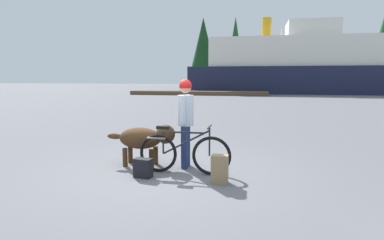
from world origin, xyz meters
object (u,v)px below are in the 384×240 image
(bicycle, at_px, (184,153))
(dog, at_px, (145,138))
(sailboat_moored, at_px, (279,88))
(person_cyclist, at_px, (186,115))
(ferry_boat, at_px, (290,67))
(handbag_pannier, at_px, (143,168))
(backpack, at_px, (220,169))

(bicycle, distance_m, dog, 0.99)
(dog, bearing_deg, sailboat_moored, 81.61)
(sailboat_moored, bearing_deg, bicycle, -96.88)
(bicycle, distance_m, sailboat_moored, 35.79)
(person_cyclist, height_order, sailboat_moored, sailboat_moored)
(ferry_boat, relative_size, sailboat_moored, 2.73)
(handbag_pannier, distance_m, ferry_boat, 33.98)
(dog, height_order, ferry_boat, ferry_boat)
(person_cyclist, height_order, dog, person_cyclist)
(bicycle, height_order, dog, bicycle)
(backpack, xyz_separation_m, ferry_boat, (4.52, 33.39, 2.75))
(bicycle, relative_size, dog, 1.21)
(bicycle, height_order, sailboat_moored, sailboat_moored)
(bicycle, xyz_separation_m, ferry_boat, (5.24, 32.97, 2.61))
(bicycle, relative_size, backpack, 3.56)
(sailboat_moored, bearing_deg, dog, -98.39)
(person_cyclist, bearing_deg, handbag_pannier, -127.40)
(dog, bearing_deg, handbag_pannier, -73.62)
(sailboat_moored, bearing_deg, handbag_pannier, -97.87)
(person_cyclist, xyz_separation_m, backpack, (0.78, -0.86, -0.82))
(person_cyclist, bearing_deg, ferry_boat, 80.75)
(backpack, bearing_deg, ferry_boat, 82.30)
(backpack, bearing_deg, handbag_pannier, 177.83)
(bicycle, distance_m, person_cyclist, 0.80)
(backpack, height_order, ferry_boat, ferry_boat)
(backpack, distance_m, handbag_pannier, 1.40)
(bicycle, xyz_separation_m, handbag_pannier, (-0.67, -0.37, -0.22))
(bicycle, height_order, backpack, bicycle)
(bicycle, bearing_deg, sailboat_moored, 83.12)
(bicycle, distance_m, handbag_pannier, 0.80)
(ferry_boat, xyz_separation_m, sailboat_moored, (-0.95, 2.56, -2.52))
(dog, xyz_separation_m, ferry_boat, (6.14, 32.58, 2.43))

